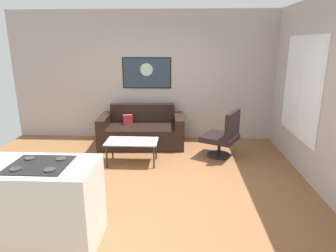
% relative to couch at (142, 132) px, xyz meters
% --- Properties ---
extents(ground, '(6.40, 6.40, 0.04)m').
position_rel_couch_xyz_m(ground, '(0.25, -1.86, -0.31)').
color(ground, brown).
extents(back_wall, '(6.40, 0.05, 2.80)m').
position_rel_couch_xyz_m(back_wall, '(0.25, 0.57, 1.11)').
color(back_wall, '#AB9E9A').
rests_on(back_wall, ground).
extents(right_wall, '(0.05, 6.40, 2.80)m').
position_rel_couch_xyz_m(right_wall, '(2.87, -1.56, 1.11)').
color(right_wall, '#B0A39F').
rests_on(right_wall, ground).
extents(couch, '(1.80, 0.96, 0.84)m').
position_rel_couch_xyz_m(couch, '(0.00, 0.00, 0.00)').
color(couch, black).
rests_on(couch, ground).
extents(coffee_table, '(0.92, 0.51, 0.43)m').
position_rel_couch_xyz_m(coffee_table, '(-0.04, -1.00, 0.10)').
color(coffee_table, silver).
rests_on(coffee_table, ground).
extents(armchair, '(0.83, 0.84, 0.91)m').
position_rel_couch_xyz_m(armchair, '(1.64, -0.62, 0.14)').
color(armchair, black).
rests_on(armchair, ground).
extents(kitchen_counter, '(1.76, 0.70, 0.94)m').
position_rel_couch_xyz_m(kitchen_counter, '(-0.91, -3.25, 0.17)').
color(kitchen_counter, silver).
rests_on(kitchen_counter, ground).
extents(wall_painting, '(1.07, 0.03, 0.67)m').
position_rel_couch_xyz_m(wall_painting, '(0.06, 0.52, 1.19)').
color(wall_painting, black).
extents(window, '(0.03, 1.54, 1.70)m').
position_rel_couch_xyz_m(window, '(2.83, -0.96, 1.10)').
color(window, silver).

